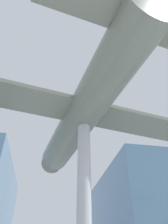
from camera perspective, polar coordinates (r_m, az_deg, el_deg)
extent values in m
cube|color=#383A3F|center=(26.86, 15.80, -15.12)|extent=(0.36, 13.50, 0.60)
cylinder|color=#B7B7BC|center=(8.35, 0.00, -24.38)|extent=(0.53, 0.53, 6.89)
cylinder|color=slate|center=(10.10, 0.00, 0.00)|extent=(3.55, 10.98, 1.62)
cube|color=slate|center=(10.10, 0.00, 0.00)|extent=(19.76, 5.28, 0.18)
cube|color=slate|center=(7.28, 14.33, 22.00)|extent=(6.40, 2.12, 0.18)
cube|color=slate|center=(8.05, 13.29, 25.48)|extent=(0.38, 1.11, 1.74)
cone|color=slate|center=(15.11, -8.08, -12.48)|extent=(1.53, 1.24, 1.38)
sphere|color=black|center=(15.72, -8.70, -13.39)|extent=(0.44, 0.44, 0.44)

